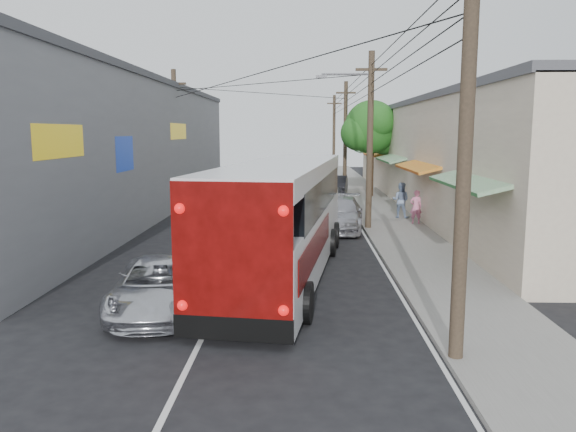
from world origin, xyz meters
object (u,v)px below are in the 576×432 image
at_px(jeepney, 159,286).
at_px(pedestrian_near, 416,207).
at_px(pedestrian_far, 401,200).
at_px(parked_car_mid, 330,197).
at_px(coach_bus, 283,218).
at_px(parked_suv, 340,214).
at_px(parked_car_far, 336,185).

relative_size(jeepney, pedestrian_near, 2.92).
xyz_separation_m(jeepney, pedestrian_far, (8.59, 15.02, 0.37)).
relative_size(parked_car_mid, pedestrian_near, 2.50).
distance_m(coach_bus, pedestrian_near, 11.29).
bearing_deg(pedestrian_near, coach_bus, 52.26).
bearing_deg(coach_bus, pedestrian_near, 65.30).
bearing_deg(pedestrian_far, parked_car_mid, -25.99).
relative_size(jeepney, pedestrian_far, 2.60).
relative_size(jeepney, parked_car_mid, 1.17).
bearing_deg(jeepney, coach_bus, 43.71).
bearing_deg(parked_suv, pedestrian_far, 48.92).
bearing_deg(coach_bus, parked_car_mid, 89.37).
distance_m(jeepney, pedestrian_near, 15.97).
bearing_deg(coach_bus, jeepney, -121.49).
bearing_deg(jeepney, pedestrian_near, 48.49).
bearing_deg(parked_car_mid, pedestrian_far, -51.23).
height_order(coach_bus, pedestrian_near, coach_bus).
relative_size(parked_car_mid, parked_car_far, 0.98).
xyz_separation_m(parked_suv, parked_car_far, (0.71, 14.71, -0.06)).
distance_m(jeepney, parked_car_mid, 19.70).
height_order(parked_car_far, pedestrian_far, pedestrian_far).
bearing_deg(parked_suv, parked_car_far, 93.71).
bearing_deg(parked_car_mid, pedestrian_near, -58.44).
height_order(jeepney, pedestrian_far, pedestrian_far).
distance_m(coach_bus, jeepney, 4.89).
xyz_separation_m(parked_car_mid, pedestrian_far, (3.39, -3.98, 0.34)).
xyz_separation_m(parked_car_far, pedestrian_far, (2.59, -11.69, 0.35)).
distance_m(jeepney, parked_suv, 13.11).
bearing_deg(parked_suv, pedestrian_near, 24.31).
height_order(parked_car_mid, parked_car_far, parked_car_mid).
xyz_separation_m(coach_bus, parked_suv, (2.30, 8.32, -1.10)).
bearing_deg(pedestrian_near, pedestrian_far, -82.78).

